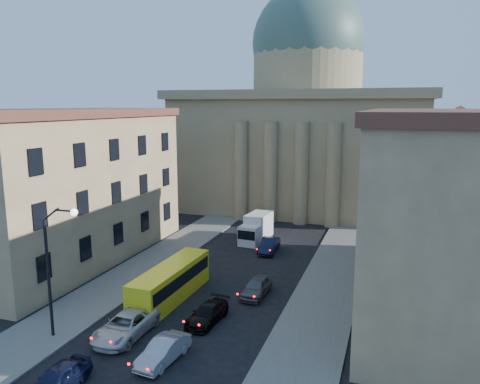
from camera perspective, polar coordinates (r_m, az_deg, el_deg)
The scene contains 14 objects.
sidewalk_left at distance 42.33m, azimuth -14.02°, elevation -10.47°, with size 5.00×60.00×0.15m, color #575550.
sidewalk_right at distance 36.64m, azimuth 9.77°, elevation -13.70°, with size 5.00×60.00×0.15m, color #575550.
church at distance 71.88m, azimuth 7.96°, elevation 7.93°, with size 68.02×28.76×36.60m.
building_left at distance 48.46m, azimuth -20.38°, elevation 0.85°, with size 11.60×26.60×14.70m.
building_right at distance 38.08m, azimuth 23.82°, elevation -1.89°, with size 11.60×26.60×14.70m.
street_lamp at distance 32.19m, azimuth -21.72°, elevation -7.85°, with size 2.62×0.44×8.83m.
car_left_near at distance 28.42m, azimuth -21.30°, elevation -20.48°, with size 1.68×4.18×1.42m, color black.
car_right_near at distance 29.61m, azimuth -9.33°, elevation -18.57°, with size 1.45×4.17×1.37m, color #93959A.
car_left_mid at distance 32.82m, azimuth -13.76°, elevation -15.55°, with size 2.51×5.45×1.51m, color silver.
car_right_mid at distance 33.96m, azimuth -4.02°, elevation -14.57°, with size 1.77×4.35×1.26m, color black.
car_right_far at distance 38.13m, azimuth 2.01°, elevation -11.51°, with size 1.70×4.21×1.44m, color #505055.
car_right_distant at distance 48.84m, azimuth 3.56°, elevation -6.51°, with size 1.54×4.41×1.45m, color black.
city_bus at distance 37.56m, azimuth -8.42°, elevation -10.74°, with size 2.51×9.75×2.73m.
box_truck at distance 52.47m, azimuth 1.97°, elevation -4.49°, with size 2.65×5.64×3.00m.
Camera 1 is at (13.20, -15.12, 15.03)m, focal length 35.00 mm.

